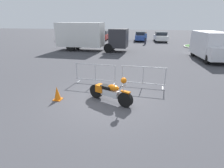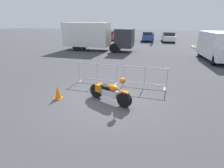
% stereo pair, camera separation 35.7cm
% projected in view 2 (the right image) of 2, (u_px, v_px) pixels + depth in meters
% --- Properties ---
extents(ground_plane, '(120.00, 120.00, 0.00)m').
position_uv_depth(ground_plane, '(107.00, 100.00, 7.44)').
color(ground_plane, '#424247').
extents(motorcycle, '(1.99, 1.01, 1.19)m').
position_uv_depth(motorcycle, '(110.00, 92.00, 7.16)').
color(motorcycle, black).
rests_on(motorcycle, ground).
extents(crowd_barrier_near, '(2.24, 0.52, 1.07)m').
position_uv_depth(crowd_barrier_near, '(97.00, 73.00, 9.29)').
color(crowd_barrier_near, '#9EA0A5').
rests_on(crowd_barrier_near, ground).
extents(crowd_barrier_far, '(2.24, 0.52, 1.07)m').
position_uv_depth(crowd_barrier_far, '(145.00, 77.00, 8.69)').
color(crowd_barrier_far, '#9EA0A5').
rests_on(crowd_barrier_far, ground).
extents(box_truck, '(7.71, 2.33, 2.98)m').
position_uv_depth(box_truck, '(94.00, 35.00, 19.28)').
color(box_truck, white).
rests_on(box_truck, ground).
extents(delivery_van, '(2.43, 5.17, 2.31)m').
position_uv_depth(delivery_van, '(218.00, 46.00, 14.42)').
color(delivery_van, silver).
rests_on(delivery_van, ground).
extents(parked_car_silver, '(2.09, 4.44, 1.46)m').
position_uv_depth(parked_car_silver, '(74.00, 35.00, 30.87)').
color(parked_car_silver, '#B7BABF').
rests_on(parked_car_silver, ground).
extents(parked_car_green, '(2.04, 4.33, 1.43)m').
position_uv_depth(parked_car_green, '(92.00, 36.00, 30.23)').
color(parked_car_green, '#236B38').
rests_on(parked_car_green, ground).
extents(parked_car_red, '(2.17, 4.60, 1.52)m').
position_uv_depth(parked_car_red, '(110.00, 36.00, 29.74)').
color(parked_car_red, '#B21E19').
rests_on(parked_car_red, ground).
extents(parked_car_black, '(1.98, 4.20, 1.39)m').
position_uv_depth(parked_car_black, '(128.00, 37.00, 28.52)').
color(parked_car_black, black).
rests_on(parked_car_black, ground).
extents(parked_car_blue, '(2.12, 4.49, 1.48)m').
position_uv_depth(parked_car_blue, '(148.00, 36.00, 28.38)').
color(parked_car_blue, '#284799').
rests_on(parked_car_blue, ground).
extents(parked_car_white, '(2.13, 4.52, 1.49)m').
position_uv_depth(parked_car_white, '(168.00, 37.00, 27.57)').
color(parked_car_white, white).
rests_on(parked_car_white, ground).
extents(pedestrian, '(0.47, 0.47, 1.69)m').
position_uv_depth(pedestrian, '(153.00, 38.00, 24.48)').
color(pedestrian, '#262838').
rests_on(pedestrian, ground).
extents(planter_island, '(4.59, 4.59, 1.25)m').
position_uv_depth(planter_island, '(212.00, 46.00, 21.30)').
color(planter_island, '#ADA89E').
rests_on(planter_island, ground).
extents(traffic_cone, '(0.34, 0.34, 0.59)m').
position_uv_depth(traffic_cone, '(58.00, 92.00, 7.52)').
color(traffic_cone, orange).
rests_on(traffic_cone, ground).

